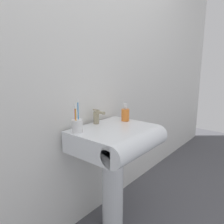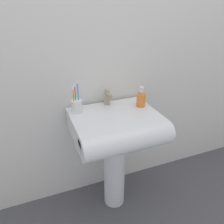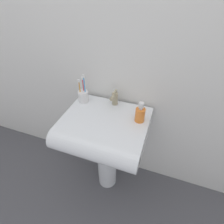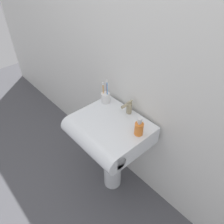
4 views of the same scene
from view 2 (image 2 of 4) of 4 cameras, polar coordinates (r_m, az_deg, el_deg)
ground_plane at (r=1.88m, az=0.56°, el=-21.94°), size 6.00×6.00×0.00m
wall_back at (r=1.49m, az=-3.03°, el=18.65°), size 5.00×0.05×2.40m
sink_pedestal at (r=1.65m, az=0.61°, el=-14.73°), size 0.16×0.16×0.63m
sink_basin at (r=1.39m, az=1.51°, el=-4.10°), size 0.55×0.49×0.14m
faucet at (r=1.51m, az=-1.23°, el=3.87°), size 0.04×0.11×0.11m
toothbrush_cup at (r=1.43m, az=-9.23°, el=1.68°), size 0.07×0.07×0.21m
soap_bottle at (r=1.50m, az=7.58°, el=3.38°), size 0.06×0.06×0.14m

